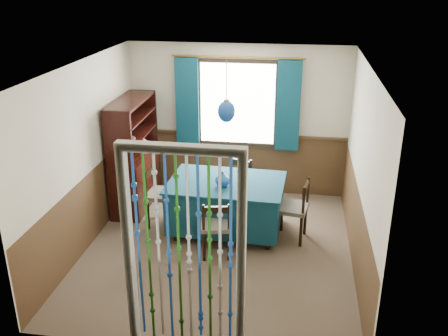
% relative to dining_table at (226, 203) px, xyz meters
% --- Properties ---
extents(floor, '(4.00, 4.00, 0.00)m').
position_rel_dining_table_xyz_m(floor, '(-0.03, -0.53, -0.45)').
color(floor, brown).
rests_on(floor, ground).
extents(ceiling, '(4.00, 4.00, 0.00)m').
position_rel_dining_table_xyz_m(ceiling, '(-0.03, -0.53, 2.05)').
color(ceiling, silver).
rests_on(ceiling, ground).
extents(wall_back, '(3.60, 0.00, 3.60)m').
position_rel_dining_table_xyz_m(wall_back, '(-0.03, 1.47, 0.80)').
color(wall_back, beige).
rests_on(wall_back, ground).
extents(wall_front, '(3.60, 0.00, 3.60)m').
position_rel_dining_table_xyz_m(wall_front, '(-0.03, -2.53, 0.80)').
color(wall_front, beige).
rests_on(wall_front, ground).
extents(wall_left, '(0.00, 4.00, 4.00)m').
position_rel_dining_table_xyz_m(wall_left, '(-1.83, -0.53, 0.80)').
color(wall_left, beige).
rests_on(wall_left, ground).
extents(wall_right, '(0.00, 4.00, 4.00)m').
position_rel_dining_table_xyz_m(wall_right, '(1.77, -0.53, 0.80)').
color(wall_right, beige).
rests_on(wall_right, ground).
extents(wainscot_back, '(3.60, 0.00, 3.60)m').
position_rel_dining_table_xyz_m(wainscot_back, '(-0.03, 1.46, 0.05)').
color(wainscot_back, '#452E1A').
rests_on(wainscot_back, ground).
extents(wainscot_front, '(3.60, 0.00, 3.60)m').
position_rel_dining_table_xyz_m(wainscot_front, '(-0.03, -2.51, 0.05)').
color(wainscot_front, '#452E1A').
rests_on(wainscot_front, ground).
extents(wainscot_left, '(0.00, 4.00, 4.00)m').
position_rel_dining_table_xyz_m(wainscot_left, '(-1.82, -0.53, 0.05)').
color(wainscot_left, '#452E1A').
rests_on(wainscot_left, ground).
extents(wainscot_right, '(0.00, 4.00, 4.00)m').
position_rel_dining_table_xyz_m(wainscot_right, '(1.75, -0.53, 0.05)').
color(wainscot_right, '#452E1A').
rests_on(wainscot_right, ground).
extents(window, '(1.32, 0.12, 1.42)m').
position_rel_dining_table_xyz_m(window, '(-0.03, 1.42, 1.10)').
color(window, black).
rests_on(window, wall_back).
extents(doorway, '(1.16, 0.12, 2.18)m').
position_rel_dining_table_xyz_m(doorway, '(-0.03, -2.47, 0.60)').
color(doorway, silver).
rests_on(doorway, ground).
extents(dining_table, '(1.66, 1.18, 0.78)m').
position_rel_dining_table_xyz_m(dining_table, '(0.00, 0.00, 0.00)').
color(dining_table, '#0D3444').
rests_on(dining_table, floor).
extents(chair_near, '(0.47, 0.46, 0.82)m').
position_rel_dining_table_xyz_m(chair_near, '(-0.03, -0.69, -0.01)').
color(chair_near, black).
rests_on(chair_near, floor).
extents(chair_far, '(0.53, 0.52, 0.85)m').
position_rel_dining_table_xyz_m(chair_far, '(0.06, 0.65, 0.00)').
color(chair_far, black).
rests_on(chair_far, floor).
extents(chair_left, '(0.45, 0.47, 0.91)m').
position_rel_dining_table_xyz_m(chair_left, '(-0.99, 0.07, 0.03)').
color(chair_left, black).
rests_on(chair_left, floor).
extents(chair_right, '(0.49, 0.50, 0.90)m').
position_rel_dining_table_xyz_m(chair_right, '(0.97, -0.08, 0.03)').
color(chair_right, black).
rests_on(chair_right, floor).
extents(sideboard, '(0.48, 1.34, 1.74)m').
position_rel_dining_table_xyz_m(sideboard, '(-1.58, 0.67, 0.15)').
color(sideboard, black).
rests_on(sideboard, floor).
extents(pendant_lamp, '(0.24, 0.24, 0.84)m').
position_rel_dining_table_xyz_m(pendant_lamp, '(-0.00, 0.00, 1.36)').
color(pendant_lamp, olive).
rests_on(pendant_lamp, ceiling).
extents(vase_table, '(0.23, 0.23, 0.20)m').
position_rel_dining_table_xyz_m(vase_table, '(-0.03, -0.15, 0.43)').
color(vase_table, navy).
rests_on(vase_table, dining_table).
extents(bowl_shelf, '(0.29, 0.29, 0.05)m').
position_rel_dining_table_xyz_m(bowl_shelf, '(-1.52, 0.34, 0.77)').
color(bowl_shelf, beige).
rests_on(bowl_shelf, sideboard).
extents(vase_sideboard, '(0.22, 0.22, 0.19)m').
position_rel_dining_table_xyz_m(vase_sideboard, '(-1.52, 1.02, 0.52)').
color(vase_sideboard, beige).
rests_on(vase_sideboard, sideboard).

